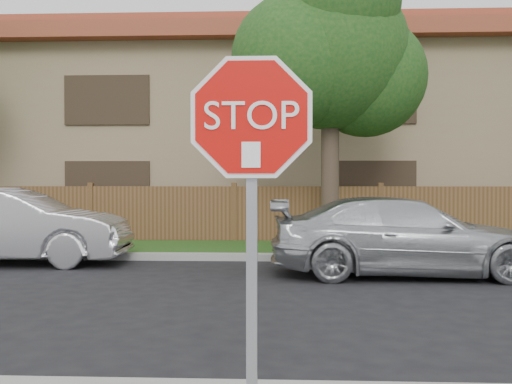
{
  "coord_description": "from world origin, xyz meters",
  "views": [
    {
      "loc": [
        1.37,
        -5.0,
        1.79
      ],
      "look_at": [
        1.18,
        -0.9,
        1.7
      ],
      "focal_mm": 42.0,
      "sensor_mm": 36.0,
      "label": 1
    }
  ],
  "objects": [
    {
      "name": "fence",
      "position": [
        0.0,
        11.4,
        0.8
      ],
      "size": [
        70.0,
        0.12,
        1.6
      ],
      "primitive_type": "cube",
      "color": "#50351C",
      "rests_on": "ground"
    },
    {
      "name": "apartment_building",
      "position": [
        0.0,
        17.0,
        3.53
      ],
      "size": [
        35.2,
        9.2,
        7.2
      ],
      "color": "#91785A",
      "rests_on": "ground"
    },
    {
      "name": "tree_mid",
      "position": [
        2.52,
        9.57,
        4.87
      ],
      "size": [
        4.8,
        3.9,
        7.35
      ],
      "color": "#382B21",
      "rests_on": "ground"
    },
    {
      "name": "far_curb",
      "position": [
        0.0,
        8.15,
        0.07
      ],
      "size": [
        70.0,
        0.3,
        0.15
      ],
      "primitive_type": "cube",
      "color": "gray",
      "rests_on": "ground"
    },
    {
      "name": "stop_sign",
      "position": [
        1.18,
        -1.48,
        1.83
      ],
      "size": [
        1.01,
        0.13,
        2.55
      ],
      "color": "gray",
      "rests_on": "sidewalk_near"
    },
    {
      "name": "sedan_right",
      "position": [
        3.63,
        6.18,
        0.73
      ],
      "size": [
        5.03,
        2.07,
        1.46
      ],
      "primitive_type": "imported",
      "rotation": [
        0.0,
        0.0,
        1.57
      ],
      "color": "#AEB2B6",
      "rests_on": "ground"
    },
    {
      "name": "grass_strip",
      "position": [
        0.0,
        9.8,
        0.06
      ],
      "size": [
        70.0,
        3.0,
        0.12
      ],
      "primitive_type": "cube",
      "color": "#1E4714",
      "rests_on": "ground"
    },
    {
      "name": "sedan_left",
      "position": [
        -4.39,
        7.32,
        0.81
      ],
      "size": [
        4.99,
        1.97,
        1.62
      ],
      "primitive_type": "imported",
      "rotation": [
        0.0,
        0.0,
        1.62
      ],
      "color": "#B1B1B6",
      "rests_on": "ground"
    }
  ]
}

